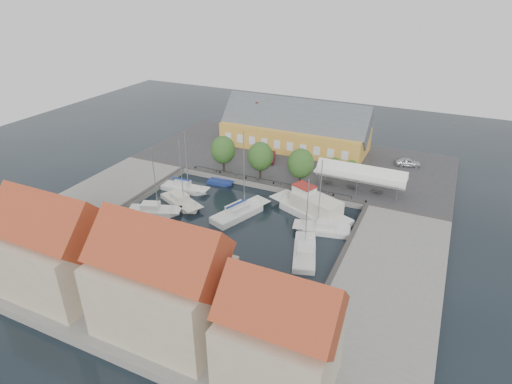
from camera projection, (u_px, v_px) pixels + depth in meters
ground at (238, 218)px, 61.86m from camera, size 140.00×140.00×0.00m
north_quay at (294, 160)px, 80.23m from camera, size 56.00×26.00×1.00m
west_quay at (110, 192)px, 68.34m from camera, size 12.00×24.00×1.00m
east_quay at (392, 261)px, 51.70m from camera, size 12.00×24.00×1.00m
south_bank at (147, 306)px, 44.66m from camera, size 56.00×14.00×1.00m
quay_edge_fittings at (253, 198)px, 65.21m from camera, size 56.00×24.72×0.40m
warehouse at (292, 130)px, 83.78m from camera, size 28.56×14.00×9.55m
tent_canopy at (360, 174)px, 66.63m from camera, size 14.00×4.00×2.83m
quay_trees at (260, 156)px, 70.12m from camera, size 18.20×4.20×6.30m
car_silver at (408, 162)px, 76.02m from camera, size 4.61×2.89×1.46m
car_red at (270, 157)px, 78.17m from camera, size 3.12×5.08×1.58m
center_sailboat at (240, 213)px, 62.43m from camera, size 6.05×10.13×13.41m
trawler at (312, 209)px, 62.14m from camera, size 13.58×8.68×5.00m
east_boat_a at (323, 230)px, 58.48m from camera, size 8.11×4.18×11.13m
east_boat_c at (304, 254)px, 53.42m from camera, size 5.01×8.69×10.75m
west_boat_a at (184, 189)px, 69.81m from camera, size 8.26×2.95×10.81m
west_boat_b at (181, 202)px, 65.65m from camera, size 8.52×5.94×11.21m
west_boat_c at (153, 212)px, 63.05m from camera, size 8.29×5.10×10.86m
launch_sw at (129, 233)px, 58.11m from camera, size 5.76×3.14×0.98m
launch_nw at (220, 183)px, 72.13m from camera, size 4.51×2.02×0.88m
townhouses at (142, 283)px, 39.72m from camera, size 36.30×8.50×12.00m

